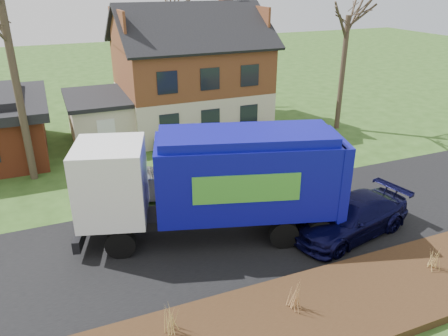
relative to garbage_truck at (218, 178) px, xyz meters
name	(u,v)px	position (x,y,z in m)	size (l,w,h in m)	color
ground	(254,229)	(1.53, -0.16, -2.50)	(120.00, 120.00, 0.00)	#294717
road	(254,228)	(1.53, -0.16, -2.49)	(80.00, 7.00, 0.02)	black
mulch_verge	(329,309)	(1.53, -5.46, -2.35)	(80.00, 3.50, 0.30)	#311E10
main_house	(183,68)	(3.02, 13.75, 1.53)	(12.95, 8.95, 9.26)	beige
garbage_truck	(218,178)	(0.00, 0.00, 0.00)	(10.47, 5.43, 4.33)	black
silver_sedan	(152,185)	(-1.68, 4.06, -1.81)	(1.46, 4.18, 1.38)	#A0A4A8
navy_wagon	(351,217)	(4.94, -1.96, -1.73)	(2.16, 5.30, 1.54)	black
grass_clump_west	(172,318)	(-3.26, -4.68, -1.71)	(0.37, 0.31, 0.98)	tan
grass_clump_mid	(296,296)	(0.44, -5.19, -1.71)	(0.35, 0.29, 0.97)	tan
grass_clump_east	(435,259)	(5.86, -5.30, -1.79)	(0.33, 0.27, 0.83)	tan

